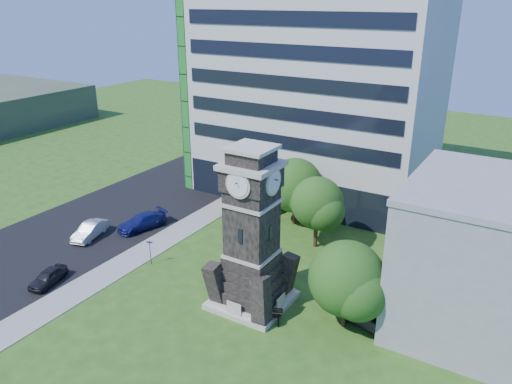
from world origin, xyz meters
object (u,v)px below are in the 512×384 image
Objects in this scene: clock_tower at (252,240)px; car_street_south at (48,277)px; car_street_mid at (90,230)px; street_sign at (150,249)px; car_street_north at (142,222)px; car_east_lot at (379,317)px; park_bench at (267,314)px.

car_street_south is (-15.37, -6.23, -4.67)m from clock_tower.
car_street_mid is 1.97× the size of street_sign.
clock_tower is 17.23m from car_street_south.
car_street_mid is (-18.97, 1.28, -4.57)m from clock_tower.
car_street_south is 11.56m from car_street_north.
car_street_mid is 0.86× the size of car_street_north.
street_sign is at bearing -20.33° from car_street_mid.
car_street_north is 0.91× the size of car_east_lot.
park_bench is (21.10, -2.68, -0.16)m from car_street_mid.
street_sign reaches higher than car_street_south.
car_street_south is at bearing -79.11° from car_street_mid.
park_bench is at bearing -4.63° from car_street_north.
street_sign is at bearing 108.81° from car_east_lot.
street_sign is at bearing 177.53° from clock_tower.
park_bench is at bearing 130.26° from car_east_lot.
car_street_north is 2.50× the size of park_bench.
park_bench is at bearing -33.40° from clock_tower.
car_street_north is 2.30× the size of street_sign.
car_street_south is at bearing -157.92° from clock_tower.
car_street_south is 25.84m from car_east_lot.
clock_tower is 5.56× the size of street_sign.
car_street_mid is 0.78× the size of car_east_lot.
car_street_south is 0.82× the size of car_street_mid.
car_street_south is 18.15m from park_bench.
car_east_lot is at bearing 3.94° from park_bench.
car_east_lot is (25.20, -3.31, 0.04)m from car_street_north.
car_street_north reaches higher than park_bench.
park_bench is at bearing -32.08° from street_sign.
car_street_south is 1.76× the size of park_bench.
clock_tower is 11.23m from street_sign.
car_street_north is (2.90, 4.03, 0.02)m from car_street_mid.
clock_tower reaches higher than car_street_mid.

